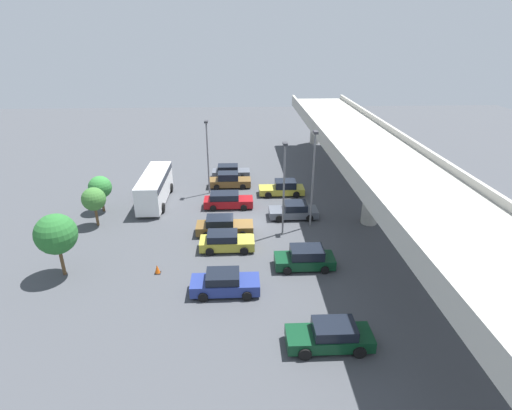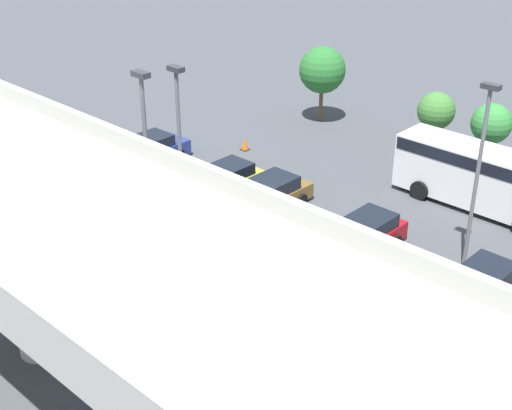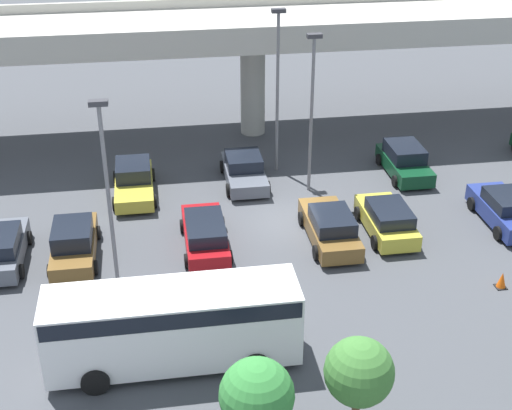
# 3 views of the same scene
# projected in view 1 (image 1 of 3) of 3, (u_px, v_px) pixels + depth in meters

# --- Properties ---
(ground_plane) EXTENTS (119.25, 119.25, 0.00)m
(ground_plane) POSITION_uv_depth(u_px,v_px,m) (246.00, 225.00, 35.95)
(ground_plane) COLOR #424449
(highway_overpass) EXTENTS (57.09, 7.46, 7.30)m
(highway_overpass) POSITION_uv_depth(u_px,v_px,m) (376.00, 159.00, 33.96)
(highway_overpass) COLOR #ADAAA0
(highway_overpass) RESTS_ON ground_plane
(parked_car_0) EXTENTS (2.04, 4.39, 1.54)m
(parked_car_0) POSITION_uv_depth(u_px,v_px,m) (230.00, 172.00, 47.19)
(parked_car_0) COLOR #515660
(parked_car_0) RESTS_ON ground_plane
(parked_car_1) EXTENTS (2.01, 4.65, 1.65)m
(parked_car_1) POSITION_uv_depth(u_px,v_px,m) (229.00, 180.00, 44.42)
(parked_car_1) COLOR brown
(parked_car_1) RESTS_ON ground_plane
(parked_car_2) EXTENTS (2.12, 4.75, 1.58)m
(parked_car_2) POSITION_uv_depth(u_px,v_px,m) (283.00, 188.00, 42.33)
(parked_car_2) COLOR gold
(parked_car_2) RESTS_ON ground_plane
(parked_car_3) EXTENTS (2.03, 4.79, 1.51)m
(parked_car_3) POSITION_uv_depth(u_px,v_px,m) (227.00, 200.00, 39.30)
(parked_car_3) COLOR maroon
(parked_car_3) RESTS_ON ground_plane
(parked_car_4) EXTENTS (2.20, 4.50, 1.48)m
(parked_car_4) POSITION_uv_depth(u_px,v_px,m) (294.00, 211.00, 37.20)
(parked_car_4) COLOR #515660
(parked_car_4) RESTS_ON ground_plane
(parked_car_5) EXTENTS (2.10, 4.86, 1.54)m
(parked_car_5) POSITION_uv_depth(u_px,v_px,m) (224.00, 226.00, 34.22)
(parked_car_5) COLOR brown
(parked_car_5) RESTS_ON ground_plane
(parked_car_6) EXTENTS (2.06, 4.32, 1.48)m
(parked_car_6) POSITION_uv_depth(u_px,v_px,m) (226.00, 241.00, 31.75)
(parked_car_6) COLOR gold
(parked_car_6) RESTS_ON ground_plane
(parked_car_7) EXTENTS (2.09, 4.38, 1.61)m
(parked_car_7) POSITION_uv_depth(u_px,v_px,m) (305.00, 258.00, 29.34)
(parked_car_7) COLOR #0C381E
(parked_car_7) RESTS_ON ground_plane
(parked_car_8) EXTENTS (2.10, 4.57, 1.53)m
(parked_car_8) POSITION_uv_depth(u_px,v_px,m) (225.00, 283.00, 26.52)
(parked_car_8) COLOR navy
(parked_car_8) RESTS_ON ground_plane
(parked_car_9) EXTENTS (2.06, 4.75, 1.52)m
(parked_car_9) POSITION_uv_depth(u_px,v_px,m) (330.00, 336.00, 21.96)
(parked_car_9) COLOR #0C381E
(parked_car_9) RESTS_ON ground_plane
(shuttle_bus) EXTENTS (8.55, 2.56, 2.95)m
(shuttle_bus) POSITION_uv_depth(u_px,v_px,m) (155.00, 186.00, 40.17)
(shuttle_bus) COLOR white
(shuttle_bus) RESTS_ON ground_plane
(lamp_post_near_aisle) EXTENTS (0.70, 0.35, 8.03)m
(lamp_post_near_aisle) POSITION_uv_depth(u_px,v_px,m) (284.00, 182.00, 32.65)
(lamp_post_near_aisle) COLOR slate
(lamp_post_near_aisle) RESTS_ON ground_plane
(lamp_post_mid_lot) EXTENTS (0.70, 0.35, 8.63)m
(lamp_post_mid_lot) POSITION_uv_depth(u_px,v_px,m) (313.00, 173.00, 33.74)
(lamp_post_mid_lot) COLOR slate
(lamp_post_mid_lot) RESTS_ON ground_plane
(lamp_post_by_overpass) EXTENTS (0.70, 0.35, 7.81)m
(lamp_post_by_overpass) POSITION_uv_depth(u_px,v_px,m) (208.00, 152.00, 41.12)
(lamp_post_by_overpass) COLOR slate
(lamp_post_by_overpass) RESTS_ON ground_plane
(tree_front_left) EXTENTS (2.15, 2.15, 3.56)m
(tree_front_left) POSITION_uv_depth(u_px,v_px,m) (100.00, 187.00, 37.74)
(tree_front_left) COLOR brown
(tree_front_left) RESTS_ON ground_plane
(tree_front_centre) EXTENTS (2.07, 2.07, 3.59)m
(tree_front_centre) POSITION_uv_depth(u_px,v_px,m) (94.00, 199.00, 34.94)
(tree_front_centre) COLOR brown
(tree_front_centre) RESTS_ON ground_plane
(tree_front_right) EXTENTS (2.85, 2.85, 4.71)m
(tree_front_right) POSITION_uv_depth(u_px,v_px,m) (56.00, 234.00, 27.43)
(tree_front_right) COLOR brown
(tree_front_right) RESTS_ON ground_plane
(traffic_cone) EXTENTS (0.44, 0.44, 0.70)m
(traffic_cone) POSITION_uv_depth(u_px,v_px,m) (157.00, 269.00, 28.75)
(traffic_cone) COLOR black
(traffic_cone) RESTS_ON ground_plane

